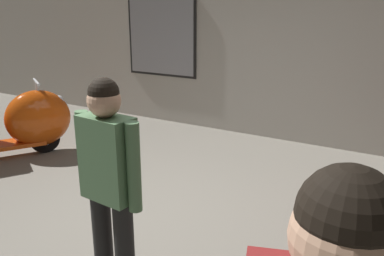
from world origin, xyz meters
The scene contains 4 objects.
ground_plane centered at (0.00, 0.00, 0.00)m, with size 60.00×60.00×0.00m, color slate.
showroom_back_wall centered at (0.17, 3.26, 1.88)m, with size 18.00×0.63×3.77m.
scooter_0 centered at (-2.58, 0.63, 0.48)m, with size 1.32×1.71×1.05m.
visitor_0 centered at (0.48, -0.92, 0.94)m, with size 0.55×0.28×1.62m.
Camera 1 is at (2.19, -2.77, 2.05)m, focal length 37.75 mm.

